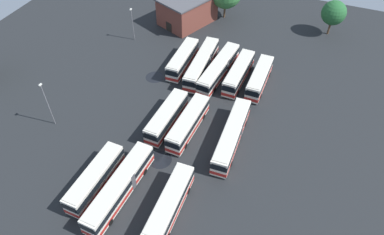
{
  "coord_description": "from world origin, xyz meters",
  "views": [
    {
      "loc": [
        37.49,
        16.3,
        43.9
      ],
      "look_at": [
        -1.52,
        0.12,
        1.54
      ],
      "focal_mm": 33.65,
      "sensor_mm": 36.0,
      "label": 1
    }
  ],
  "objects_px": {
    "bus_row0_slot2": "(219,69)",
    "bus_row0_slot3": "(239,73)",
    "bus_row1_slot1": "(167,117)",
    "tree_northwest": "(334,13)",
    "bus_row2_slot1": "(120,187)",
    "bus_row0_slot1": "(202,64)",
    "bus_row1_slot2": "(188,123)",
    "bus_row1_slot4": "(232,135)",
    "bus_row0_slot4": "(259,78)",
    "bus_row0_slot0": "(183,59)",
    "bus_row2_slot0": "(95,178)",
    "lamp_post_far_corner": "(133,23)",
    "depot_building": "(187,9)",
    "bus_row2_slot3": "(170,205)",
    "lamp_post_near_entrance": "(47,103)"
  },
  "relations": [
    {
      "from": "bus_row0_slot2",
      "to": "bus_row0_slot3",
      "type": "xyz_separation_m",
      "value": [
        -0.19,
        3.89,
        -0.0
      ]
    },
    {
      "from": "bus_row1_slot1",
      "to": "tree_northwest",
      "type": "distance_m",
      "value": 44.88
    },
    {
      "from": "bus_row1_slot1",
      "to": "bus_row2_slot1",
      "type": "relative_size",
      "value": 0.77
    },
    {
      "from": "bus_row0_slot1",
      "to": "bus_row1_slot2",
      "type": "distance_m",
      "value": 16.29
    },
    {
      "from": "bus_row1_slot2",
      "to": "bus_row1_slot4",
      "type": "distance_m",
      "value": 7.37
    },
    {
      "from": "bus_row0_slot4",
      "to": "bus_row1_slot4",
      "type": "xyz_separation_m",
      "value": [
        15.57,
        -0.32,
        0.0
      ]
    },
    {
      "from": "bus_row0_slot3",
      "to": "bus_row0_slot4",
      "type": "bearing_deg",
      "value": 90.45
    },
    {
      "from": "bus_row0_slot0",
      "to": "bus_row1_slot4",
      "type": "xyz_separation_m",
      "value": [
        15.5,
        15.21,
        0.0
      ]
    },
    {
      "from": "bus_row1_slot1",
      "to": "bus_row2_slot0",
      "type": "xyz_separation_m",
      "value": [
        15.02,
        -4.06,
        0.0
      ]
    },
    {
      "from": "bus_row1_slot1",
      "to": "bus_row0_slot2",
      "type": "bearing_deg",
      "value": 166.93
    },
    {
      "from": "lamp_post_far_corner",
      "to": "tree_northwest",
      "type": "height_order",
      "value": "tree_northwest"
    },
    {
      "from": "bus_row0_slot2",
      "to": "bus_row0_slot4",
      "type": "height_order",
      "value": "same"
    },
    {
      "from": "bus_row0_slot0",
      "to": "bus_row1_slot2",
      "type": "xyz_separation_m",
      "value": [
        15.72,
        7.84,
        0.0
      ]
    },
    {
      "from": "bus_row0_slot1",
      "to": "bus_row2_slot0",
      "type": "relative_size",
      "value": 1.29
    },
    {
      "from": "bus_row0_slot0",
      "to": "bus_row0_slot1",
      "type": "xyz_separation_m",
      "value": [
        -0.1,
        3.98,
        0.0
      ]
    },
    {
      "from": "bus_row2_slot1",
      "to": "bus_row0_slot2",
      "type": "bearing_deg",
      "value": 173.09
    },
    {
      "from": "bus_row2_slot0",
      "to": "lamp_post_far_corner",
      "type": "height_order",
      "value": "lamp_post_far_corner"
    },
    {
      "from": "bus_row1_slot2",
      "to": "bus_row2_slot1",
      "type": "distance_m",
      "value": 15.44
    },
    {
      "from": "bus_row2_slot1",
      "to": "depot_building",
      "type": "distance_m",
      "value": 48.02
    },
    {
      "from": "bus_row2_slot3",
      "to": "bus_row2_slot0",
      "type": "bearing_deg",
      "value": -89.02
    },
    {
      "from": "bus_row1_slot1",
      "to": "bus_row1_slot4",
      "type": "bearing_deg",
      "value": 91.22
    },
    {
      "from": "bus_row1_slot1",
      "to": "bus_row2_slot0",
      "type": "relative_size",
      "value": 0.99
    },
    {
      "from": "bus_row0_slot0",
      "to": "lamp_post_near_entrance",
      "type": "xyz_separation_m",
      "value": [
        22.8,
        -13.7,
        2.87
      ]
    },
    {
      "from": "bus_row0_slot1",
      "to": "depot_building",
      "type": "relative_size",
      "value": 0.99
    },
    {
      "from": "bus_row2_slot1",
      "to": "tree_northwest",
      "type": "relative_size",
      "value": 1.88
    },
    {
      "from": "depot_building",
      "to": "bus_row1_slot2",
      "type": "bearing_deg",
      "value": 23.3
    },
    {
      "from": "bus_row0_slot3",
      "to": "bus_row2_slot3",
      "type": "xyz_separation_m",
      "value": [
        30.61,
        -0.05,
        0.0
      ]
    },
    {
      "from": "bus_row1_slot4",
      "to": "bus_row0_slot3",
      "type": "bearing_deg",
      "value": -166.58
    },
    {
      "from": "bus_row2_slot0",
      "to": "depot_building",
      "type": "distance_m",
      "value": 47.46
    },
    {
      "from": "bus_row0_slot3",
      "to": "bus_row1_slot2",
      "type": "distance_m",
      "value": 16.19
    },
    {
      "from": "bus_row0_slot1",
      "to": "lamp_post_far_corner",
      "type": "height_order",
      "value": "lamp_post_far_corner"
    },
    {
      "from": "bus_row0_slot2",
      "to": "bus_row0_slot0",
      "type": "bearing_deg",
      "value": -91.12
    },
    {
      "from": "bus_row1_slot2",
      "to": "bus_row2_slot3",
      "type": "distance_m",
      "value": 15.27
    },
    {
      "from": "bus_row1_slot2",
      "to": "bus_row1_slot4",
      "type": "bearing_deg",
      "value": 91.73
    },
    {
      "from": "bus_row0_slot3",
      "to": "depot_building",
      "type": "height_order",
      "value": "depot_building"
    },
    {
      "from": "bus_row0_slot1",
      "to": "bus_row2_slot3",
      "type": "bearing_deg",
      "value": 13.7
    },
    {
      "from": "lamp_post_far_corner",
      "to": "depot_building",
      "type": "bearing_deg",
      "value": 145.48
    },
    {
      "from": "bus_row0_slot3",
      "to": "bus_row1_slot1",
      "type": "distance_m",
      "value": 17.48
    },
    {
      "from": "bus_row0_slot0",
      "to": "bus_row2_slot1",
      "type": "xyz_separation_m",
      "value": [
        30.66,
        3.91,
        0.0
      ]
    },
    {
      "from": "bus_row0_slot0",
      "to": "bus_row0_slot1",
      "type": "relative_size",
      "value": 0.77
    },
    {
      "from": "bus_row2_slot3",
      "to": "bus_row0_slot3",
      "type": "bearing_deg",
      "value": 179.9
    },
    {
      "from": "bus_row2_slot0",
      "to": "bus_row2_slot3",
      "type": "bearing_deg",
      "value": 90.98
    },
    {
      "from": "bus_row1_slot1",
      "to": "bus_row2_slot3",
      "type": "relative_size",
      "value": 0.94
    },
    {
      "from": "bus_row0_slot2",
      "to": "lamp_post_near_entrance",
      "type": "relative_size",
      "value": 1.71
    },
    {
      "from": "bus_row2_slot3",
      "to": "lamp_post_near_entrance",
      "type": "bearing_deg",
      "value": -107.16
    },
    {
      "from": "depot_building",
      "to": "lamp_post_far_corner",
      "type": "bearing_deg",
      "value": -34.52
    },
    {
      "from": "bus_row0_slot2",
      "to": "tree_northwest",
      "type": "xyz_separation_m",
      "value": [
        -23.85,
        17.55,
        3.28
      ]
    },
    {
      "from": "bus_row0_slot3",
      "to": "tree_northwest",
      "type": "distance_m",
      "value": 27.52
    },
    {
      "from": "bus_row2_slot1",
      "to": "tree_northwest",
      "type": "height_order",
      "value": "tree_northwest"
    },
    {
      "from": "bus_row1_slot1",
      "to": "lamp_post_near_entrance",
      "type": "xyz_separation_m",
      "value": [
        7.06,
        -17.69,
        2.87
      ]
    }
  ]
}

